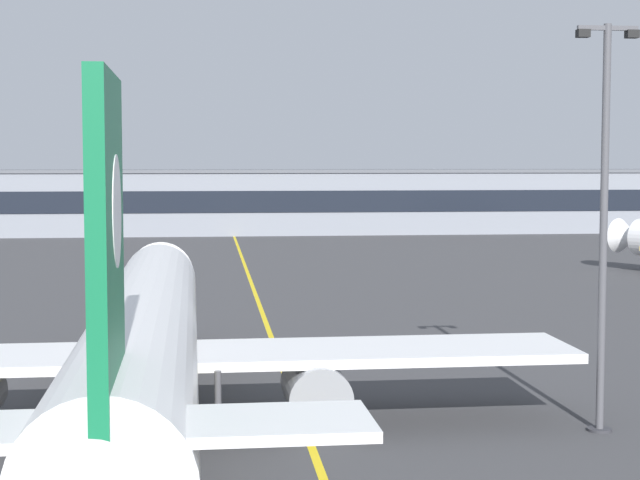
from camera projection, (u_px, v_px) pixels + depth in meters
name	position (u px, v px, depth m)	size (l,w,h in m)	color
taxiway_centreline	(276.00, 350.00, 54.40)	(0.30, 180.00, 0.01)	yellow
airliner_foreground	(144.00, 341.00, 37.63)	(32.06, 41.44, 11.65)	white
apron_lamp_post	(604.00, 222.00, 37.57)	(2.24, 0.90, 14.66)	#515156
terminal_building	(234.00, 201.00, 140.51)	(150.78, 12.40, 8.56)	gray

